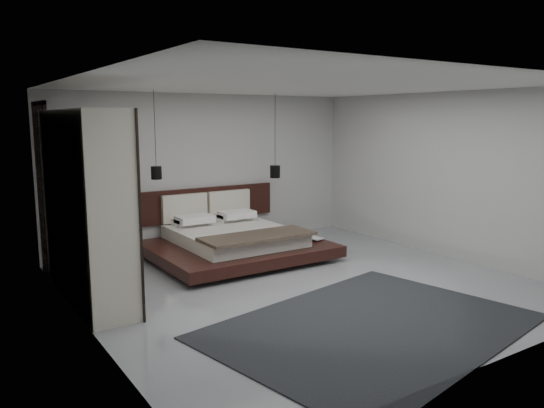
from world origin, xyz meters
TOP-DOWN VIEW (x-y plane):
  - floor at (0.00, 0.00)m, footprint 6.00×6.00m
  - ceiling at (0.00, 0.00)m, footprint 6.00×6.00m
  - wall_back at (0.00, 3.00)m, footprint 6.00×0.00m
  - wall_front at (0.00, -3.00)m, footprint 6.00×0.00m
  - wall_left at (-3.00, 0.00)m, footprint 0.00×6.00m
  - wall_right at (3.00, 0.00)m, footprint 0.00×6.00m
  - lattice_screen at (-2.95, 2.45)m, footprint 0.05×0.90m
  - bed at (-0.08, 1.91)m, footprint 2.83×2.41m
  - book_lower at (1.08, 1.24)m, footprint 0.32×0.36m
  - book_upper at (1.06, 1.21)m, footprint 0.21×0.28m
  - pendant_left at (-1.25, 2.36)m, footprint 0.17×0.17m
  - pendant_right at (1.08, 2.36)m, footprint 0.19×0.19m
  - wardrobe at (-2.70, 1.11)m, footprint 0.59×2.52m
  - rug at (-0.27, -1.70)m, footprint 4.06×3.24m

SIDE VIEW (x-z plane):
  - floor at x=0.00m, z-range 0.00..0.00m
  - rug at x=-0.27m, z-range 0.00..0.02m
  - book_lower at x=1.08m, z-range 0.26..0.29m
  - bed at x=-0.08m, z-range -0.25..0.83m
  - book_upper at x=1.06m, z-range 0.29..0.31m
  - wardrobe at x=-2.70m, z-range 0.00..2.47m
  - lattice_screen at x=-2.95m, z-range 0.00..2.60m
  - pendant_right at x=1.08m, z-range 0.60..2.15m
  - wall_back at x=0.00m, z-range -1.60..4.40m
  - wall_front at x=0.00m, z-range -1.60..4.40m
  - wall_left at x=-3.00m, z-range -1.60..4.40m
  - wall_right at x=3.00m, z-range -1.60..4.40m
  - pendant_left at x=-1.25m, z-range 0.77..2.20m
  - ceiling at x=0.00m, z-range 2.80..2.80m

